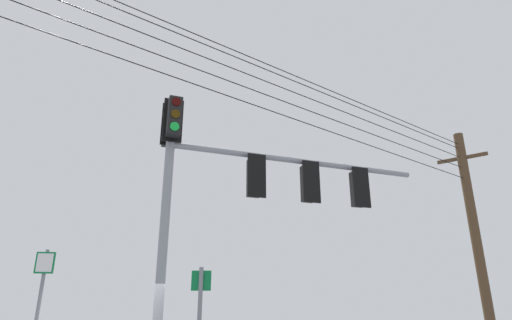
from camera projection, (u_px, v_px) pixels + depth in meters
The scene contains 4 objects.
signal_mast_assembly at pixel (239, 183), 10.03m from camera, with size 6.26×2.94×6.57m.
utility_pole_wooden at pixel (477, 243), 16.09m from camera, with size 1.61×1.12×8.84m.
route_sign_secondary at pixel (37, 315), 8.21m from camera, with size 0.36×0.12×3.13m.
overhead_wire_span at pixel (128, 30), 9.98m from camera, with size 21.49×16.49×2.02m.
Camera 1 is at (2.61, -8.82, 1.82)m, focal length 30.71 mm.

